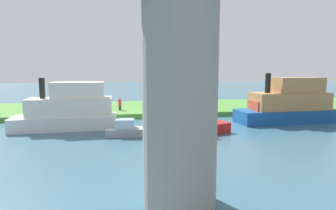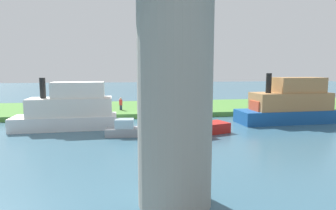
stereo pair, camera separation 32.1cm
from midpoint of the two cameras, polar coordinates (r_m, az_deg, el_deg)
ground_plane at (r=29.86m, az=-2.50°, el=-2.64°), size 160.00×160.00×0.00m
grassy_bank at (r=35.71m, az=-3.68°, el=-0.62°), size 80.00×12.00×0.50m
bridge_pylon at (r=10.52m, az=1.50°, el=3.85°), size 2.75×2.75×8.96m
person_on_bank at (r=32.60m, az=-9.73°, el=0.23°), size 0.50×0.50×1.39m
mooring_post at (r=30.39m, az=-11.70°, el=-0.70°), size 0.20×0.20×1.00m
motorboat_white at (r=29.76m, az=22.16°, el=0.17°), size 9.24×3.39×4.67m
skiff_small at (r=22.72m, az=5.09°, el=-4.21°), size 5.47×3.33×1.72m
motorboat_red at (r=25.89m, az=-19.32°, el=-0.95°), size 8.59×3.13×4.34m
riverboat_paddlewheel at (r=25.53m, az=-0.32°, el=-3.21°), size 4.13×1.65×1.35m
houseboat_blue at (r=22.34m, az=-7.86°, el=-4.85°), size 3.97×1.71×1.29m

